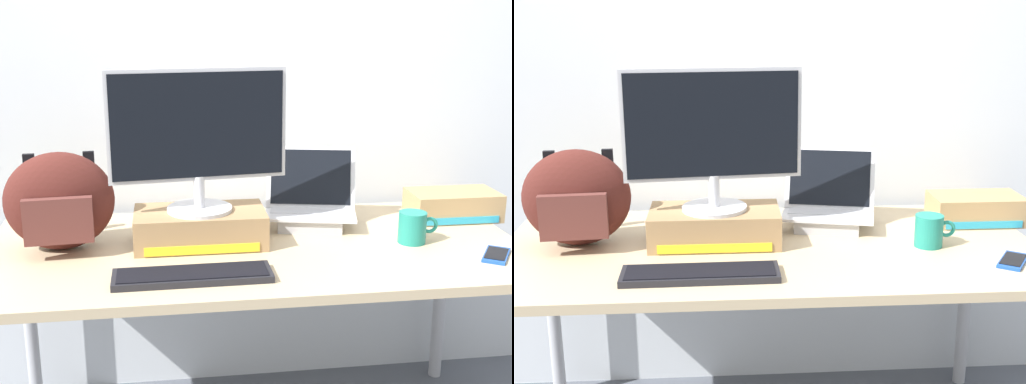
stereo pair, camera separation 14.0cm
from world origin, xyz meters
TOP-DOWN VIEW (x-y plane):
  - back_wall at (0.00, 0.52)m, footprint 7.00×0.10m
  - desk at (0.00, 0.00)m, footprint 1.74×0.84m
  - toner_box_yellow at (-0.18, 0.05)m, footprint 0.42×0.24m
  - desktop_monitor at (-0.18, 0.04)m, footprint 0.57×0.21m
  - open_laptop at (0.22, 0.19)m, footprint 0.36×0.29m
  - external_keyboard at (-0.22, -0.26)m, footprint 0.46×0.14m
  - messenger_backpack at (-0.62, 0.05)m, footprint 0.36×0.26m
  - coffee_mug at (0.51, -0.04)m, footprint 0.13×0.09m
  - cell_phone at (0.73, -0.21)m, footprint 0.14×0.16m
  - plush_toy at (-0.68, 0.33)m, footprint 0.10×0.10m
  - toner_box_cyan at (0.76, 0.20)m, footprint 0.32×0.18m

SIDE VIEW (x-z plane):
  - desk at x=0.00m, z-range 0.31..1.05m
  - cell_phone at x=0.73m, z-range 0.75..0.76m
  - external_keyboard at x=-0.22m, z-range 0.75..0.77m
  - plush_toy at x=-0.68m, z-range 0.75..0.84m
  - toner_box_cyan at x=0.76m, z-range 0.75..0.85m
  - coffee_mug at x=0.51m, z-range 0.75..0.85m
  - open_laptop at x=0.22m, z-range 0.67..0.93m
  - toner_box_yellow at x=-0.18m, z-range 0.75..0.86m
  - messenger_backpack at x=-0.62m, z-range 0.75..1.06m
  - desktop_monitor at x=-0.18m, z-range 0.88..1.33m
  - back_wall at x=0.00m, z-range 0.00..2.60m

